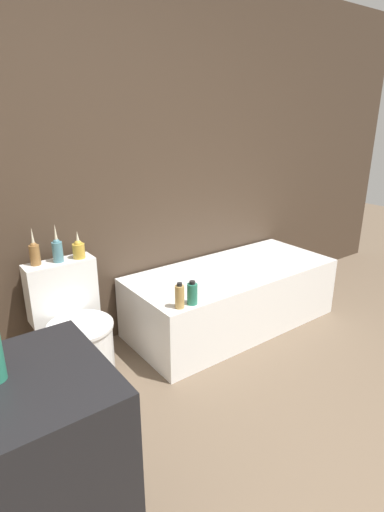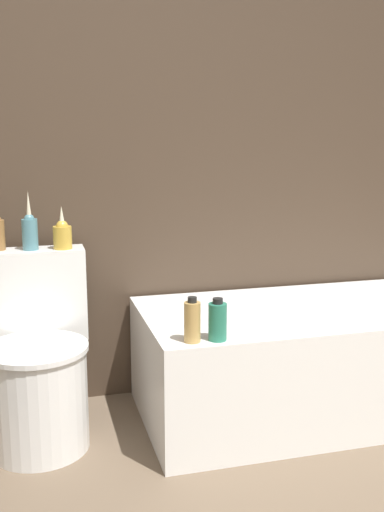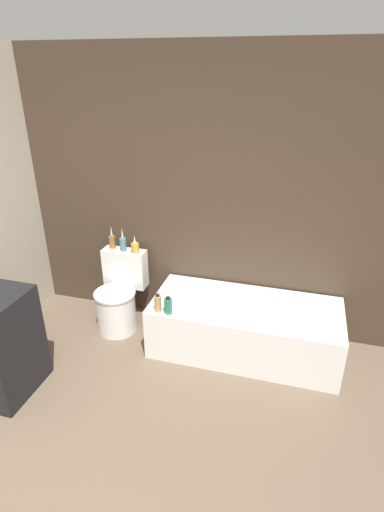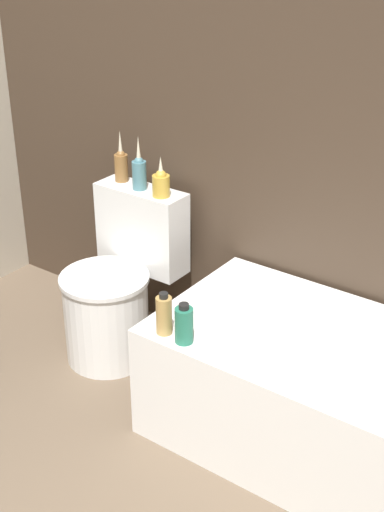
{
  "view_description": "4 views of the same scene",
  "coord_description": "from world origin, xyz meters",
  "views": [
    {
      "loc": [
        -1.26,
        -0.22,
        1.63
      ],
      "look_at": [
        0.19,
        1.72,
        0.76
      ],
      "focal_mm": 28.0,
      "sensor_mm": 36.0,
      "label": 1
    },
    {
      "loc": [
        -0.52,
        -0.37,
        1.22
      ],
      "look_at": [
        0.05,
        1.75,
        0.78
      ],
      "focal_mm": 42.0,
      "sensor_mm": 36.0,
      "label": 2
    },
    {
      "loc": [
        1.09,
        -1.09,
        2.4
      ],
      "look_at": [
        0.28,
        1.8,
        0.97
      ],
      "focal_mm": 28.0,
      "sensor_mm": 36.0,
      "label": 3
    },
    {
      "loc": [
        1.4,
        -0.11,
        1.94
      ],
      "look_at": [
        0.1,
        1.69,
        0.8
      ],
      "focal_mm": 50.0,
      "sensor_mm": 36.0,
      "label": 4
    }
  ],
  "objects": [
    {
      "name": "vase_bronze",
      "position": [
        -0.4,
        2.15,
        0.82
      ],
      "size": [
        0.08,
        0.08,
        0.18
      ],
      "color": "gold",
      "rests_on": "toilet"
    },
    {
      "name": "wall_back_tiled",
      "position": [
        0.0,
        2.35,
        1.3
      ],
      "size": [
        6.4,
        0.06,
        2.6
      ],
      "color": "#423326",
      "rests_on": "ground_plane"
    },
    {
      "name": "toilet",
      "position": [
        -0.53,
        1.98,
        0.32
      ],
      "size": [
        0.44,
        0.55,
        0.75
      ],
      "color": "white",
      "rests_on": "ground"
    },
    {
      "name": "shampoo_bottle_short",
      "position": [
        0.11,
        1.62,
        0.56
      ],
      "size": [
        0.07,
        0.07,
        0.16
      ],
      "color": "#267259",
      "rests_on": "bathtub"
    },
    {
      "name": "shampoo_bottle_tall",
      "position": [
        0.02,
        1.63,
        0.56
      ],
      "size": [
        0.06,
        0.06,
        0.17
      ],
      "color": "tan",
      "rests_on": "bathtub"
    },
    {
      "name": "vase_gold",
      "position": [
        -0.66,
        2.19,
        0.83
      ],
      "size": [
        0.06,
        0.06,
        0.24
      ],
      "color": "olive",
      "rests_on": "toilet"
    },
    {
      "name": "vase_silver",
      "position": [
        -0.53,
        2.17,
        0.83
      ],
      "size": [
        0.06,
        0.06,
        0.24
      ],
      "color": "teal",
      "rests_on": "toilet"
    },
    {
      "name": "bathtub",
      "position": [
        0.74,
        1.93,
        0.25
      ],
      "size": [
        1.68,
        0.74,
        0.48
      ],
      "color": "white",
      "rests_on": "ground"
    },
    {
      "name": "vanity_counter",
      "position": [
        -1.16,
        0.91,
        0.43
      ],
      "size": [
        0.7,
        0.55,
        0.86
      ],
      "color": "black",
      "rests_on": "ground"
    }
  ]
}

